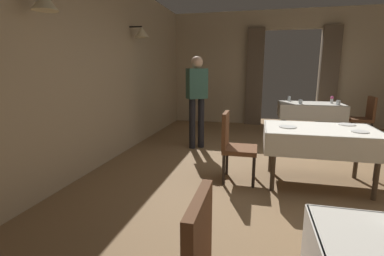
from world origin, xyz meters
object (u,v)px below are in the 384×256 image
(glass_far_c, at_px, (301,102))
(person_diner_standing_aside, at_px, (197,95))
(plate_mid_a, at_px, (288,127))
(flower_vase_far, at_px, (332,99))
(plate_mid_c, at_px, (360,132))
(dining_table_far, at_px, (310,108))
(dining_table_mid, at_px, (320,136))
(glass_far_d, at_px, (289,99))
(plate_mid_b, at_px, (347,124))
(glass_far_b, at_px, (338,103))
(chair_far_right, at_px, (364,116))
(chair_mid_left, at_px, (234,143))

(glass_far_c, bearing_deg, person_diner_standing_aside, -146.19)
(plate_mid_a, bearing_deg, flower_vase_far, 68.37)
(plate_mid_c, bearing_deg, dining_table_far, 90.98)
(dining_table_far, xyz_separation_m, glass_far_c, (-0.24, -0.19, 0.15))
(glass_far_c, bearing_deg, plate_mid_c, -84.06)
(flower_vase_far, bearing_deg, glass_far_c, -159.61)
(dining_table_mid, height_order, dining_table_far, same)
(dining_table_far, relative_size, plate_mid_c, 6.95)
(plate_mid_a, distance_m, person_diner_standing_aside, 2.07)
(person_diner_standing_aside, bearing_deg, glass_far_d, 45.12)
(plate_mid_c, relative_size, person_diner_standing_aside, 0.11)
(glass_far_c, bearing_deg, plate_mid_b, -83.40)
(dining_table_mid, distance_m, plate_mid_c, 0.44)
(glass_far_b, bearing_deg, plate_mid_a, -114.66)
(dining_table_mid, distance_m, chair_far_right, 3.14)
(person_diner_standing_aside, bearing_deg, glass_far_b, 25.98)
(flower_vase_far, relative_size, person_diner_standing_aside, 0.10)
(chair_far_right, bearing_deg, plate_mid_c, -108.91)
(glass_far_c, bearing_deg, chair_mid_left, -112.68)
(plate_mid_a, distance_m, plate_mid_b, 0.86)
(plate_mid_a, distance_m, flower_vase_far, 3.22)
(dining_table_far, height_order, plate_mid_b, plate_mid_b)
(dining_table_far, relative_size, glass_far_d, 11.32)
(plate_mid_b, distance_m, glass_far_c, 2.40)
(dining_table_far, relative_size, plate_mid_b, 6.17)
(chair_far_right, bearing_deg, chair_mid_left, -130.35)
(flower_vase_far, height_order, person_diner_standing_aside, person_diner_standing_aside)
(plate_mid_a, height_order, plate_mid_b, same)
(plate_mid_c, height_order, flower_vase_far, flower_vase_far)
(chair_far_right, relative_size, plate_mid_b, 4.24)
(chair_mid_left, xyz_separation_m, glass_far_c, (1.18, 2.82, 0.28))
(chair_far_right, relative_size, glass_far_b, 9.42)
(dining_table_far, relative_size, chair_mid_left, 1.46)
(dining_table_far, distance_m, flower_vase_far, 0.48)
(dining_table_mid, xyz_separation_m, plate_mid_c, (0.41, -0.14, 0.10))
(plate_mid_c, distance_m, flower_vase_far, 3.12)
(dining_table_mid, distance_m, glass_far_b, 2.83)
(plate_mid_b, relative_size, person_diner_standing_aside, 0.13)
(flower_vase_far, bearing_deg, person_diner_standing_aside, -149.27)
(glass_far_b, distance_m, glass_far_d, 1.06)
(dining_table_far, height_order, person_diner_standing_aside, person_diner_standing_aside)
(dining_table_mid, relative_size, glass_far_d, 11.41)
(plate_mid_c, xyz_separation_m, glass_far_b, (0.46, 2.84, 0.04))
(chair_mid_left, xyz_separation_m, flower_vase_far, (1.86, 3.07, 0.32))
(chair_far_right, distance_m, glass_far_c, 1.34)
(chair_far_right, distance_m, plate_mid_b, 2.71)
(plate_mid_b, bearing_deg, dining_table_far, 90.72)
(chair_mid_left, height_order, plate_mid_c, chair_mid_left)
(person_diner_standing_aside, bearing_deg, glass_far_c, 33.81)
(plate_mid_a, height_order, glass_far_b, glass_far_b)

